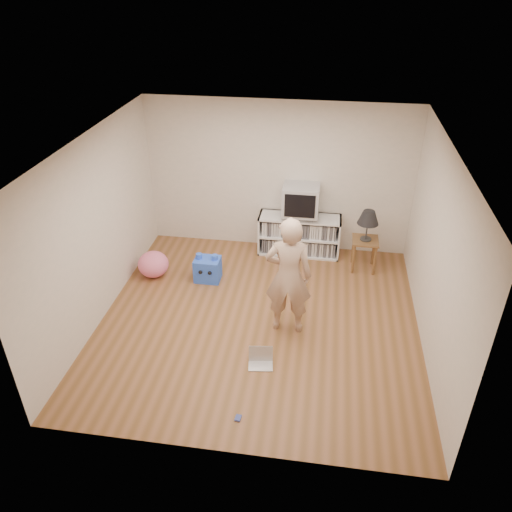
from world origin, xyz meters
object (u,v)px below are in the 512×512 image
object	(u,v)px
side_table	(365,247)
person	(288,276)
crt_tv	(301,200)
dvd_deck	(300,215)
laptop	(261,360)
plush_pink	(153,264)
media_unit	(299,234)
plush_blue	(208,269)
table_lamp	(368,218)

from	to	relation	value
side_table	person	size ratio (longest dim) A/B	0.32
crt_tv	dvd_deck	bearing A→B (deg)	90.00
laptop	plush_pink	xyz separation A→B (m)	(-2.02, 1.79, 0.15)
side_table	media_unit	bearing A→B (deg)	160.68
dvd_deck	plush_blue	bearing A→B (deg)	-141.84
dvd_deck	person	distance (m)	2.12
person	side_table	bearing A→B (deg)	-123.60
table_lamp	side_table	bearing A→B (deg)	0.00
media_unit	side_table	bearing A→B (deg)	-19.32
dvd_deck	plush_pink	world-z (taller)	dvd_deck
media_unit	table_lamp	world-z (taller)	table_lamp
laptop	plush_pink	size ratio (longest dim) A/B	0.69
plush_blue	dvd_deck	bearing A→B (deg)	38.29
media_unit	table_lamp	size ratio (longest dim) A/B	2.72
side_table	table_lamp	world-z (taller)	table_lamp
media_unit	table_lamp	distance (m)	1.31
side_table	person	distance (m)	2.11
laptop	plush_blue	distance (m)	2.12
laptop	crt_tv	bearing A→B (deg)	77.35
plush_blue	laptop	bearing A→B (deg)	-57.99
media_unit	table_lamp	bearing A→B (deg)	-19.32
dvd_deck	person	world-z (taller)	person
dvd_deck	plush_pink	xyz separation A→B (m)	(-2.28, -1.10, -0.52)
side_table	plush_blue	size ratio (longest dim) A/B	1.17
plush_pink	person	bearing A→B (deg)	-24.08
plush_blue	plush_pink	distance (m)	0.90
person	plush_pink	world-z (taller)	person
table_lamp	laptop	size ratio (longest dim) A/B	1.52
side_table	plush_pink	size ratio (longest dim) A/B	1.11
table_lamp	crt_tv	bearing A→B (deg)	161.57
side_table	plush_blue	distance (m)	2.59
side_table	person	xyz separation A→B (m)	(-1.10, -1.74, 0.45)
media_unit	person	size ratio (longest dim) A/B	0.81
side_table	laptop	xyz separation A→B (m)	(-1.36, -2.51, -0.36)
media_unit	dvd_deck	bearing A→B (deg)	-90.00
person	media_unit	bearing A→B (deg)	-91.38
media_unit	person	xyz separation A→B (m)	(-0.00, -2.13, 0.51)
dvd_deck	crt_tv	world-z (taller)	crt_tv
dvd_deck	side_table	world-z (taller)	dvd_deck
crt_tv	side_table	distance (m)	1.31
person	plush_pink	bearing A→B (deg)	-25.35
media_unit	dvd_deck	xyz separation A→B (m)	(0.00, -0.02, 0.39)
dvd_deck	plush_blue	distance (m)	1.84
person	laptop	bearing A→B (deg)	70.26
laptop	plush_pink	bearing A→B (deg)	131.03
table_lamp	laptop	xyz separation A→B (m)	(-1.36, -2.51, -0.88)
plush_blue	crt_tv	bearing A→B (deg)	38.21
side_table	plush_blue	world-z (taller)	side_table
person	plush_pink	distance (m)	2.58
side_table	laptop	distance (m)	2.88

